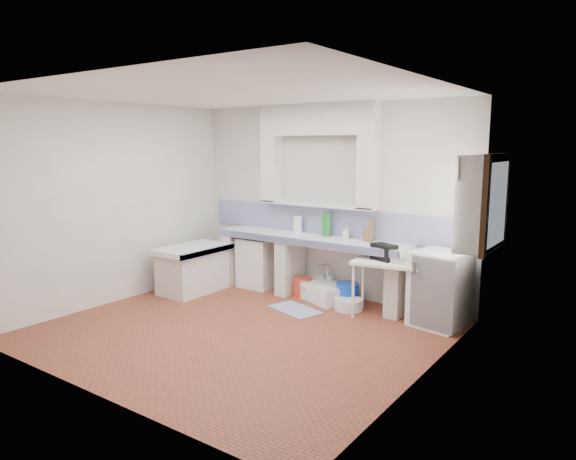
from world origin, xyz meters
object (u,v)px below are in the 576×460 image
Objects in this scene: stove at (259,262)px; side_table at (387,290)px; sink at (321,291)px; fridge at (440,289)px.

stove is 2.31m from side_table.
stove is at bearing -158.31° from sink.
sink is 1.84m from fridge.
fridge is at bearing -3.65° from stove.
fridge is at bearing 18.68° from sink.
side_table is 0.96× the size of fridge.
fridge is at bearing -0.47° from side_table.
stove reaches higher than sink.
side_table is at bearing 11.75° from sink.
stove is at bearing 165.40° from side_table.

